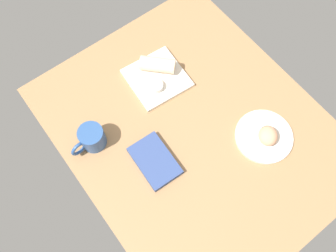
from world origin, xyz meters
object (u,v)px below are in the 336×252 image
scone_pastry (268,136)px  square_plate (157,78)px  book_stack (155,161)px  round_plate (264,136)px  breakfast_wrap (157,65)px  coffee_mug (91,138)px  sauce_cup (156,86)px

scone_pastry → square_plate: 48.12cm
book_stack → round_plate: bearing=66.1°
round_plate → scone_pastry: size_ratio=2.74×
breakfast_wrap → book_stack: 38.49cm
square_plate → coffee_mug: bearing=-77.6°
breakfast_wrap → book_stack: bearing=-172.6°
square_plate → sauce_cup: (3.63, -3.21, 2.11)cm
sauce_cup → breakfast_wrap: breakfast_wrap is taller
breakfast_wrap → book_stack: size_ratio=0.71×
book_stack → coffee_mug: (-19.62, -13.45, 3.34)cm
scone_pastry → breakfast_wrap: (-48.04, -13.79, 0.39)cm
round_plate → coffee_mug: coffee_mug is taller
book_stack → coffee_mug: 24.02cm
sauce_cup → book_stack: bearing=-37.3°
sauce_cup → square_plate: bearing=138.6°
round_plate → scone_pastry: scone_pastry is taller
square_plate → book_stack: (27.22, -21.16, 0.39)cm
square_plate → sauce_cup: bearing=-41.4°
breakfast_wrap → coffee_mug: 38.63cm
book_stack → breakfast_wrap: bearing=141.8°
square_plate → coffee_mug: 35.63cm
round_plate → book_stack: 41.29cm
sauce_cup → coffee_mug: size_ratio=0.41×
scone_pastry → book_stack: (-17.92, -37.51, -2.94)cm
scone_pastry → book_stack: bearing=-115.5°
sauce_cup → breakfast_wrap: 8.87cm
sauce_cup → round_plate: bearing=26.1°
coffee_mug → book_stack: bearing=34.4°
round_plate → square_plate: size_ratio=0.99×
coffee_mug → square_plate: bearing=102.4°
coffee_mug → scone_pastry: bearing=53.6°
book_stack → coffee_mug: size_ratio=1.39×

